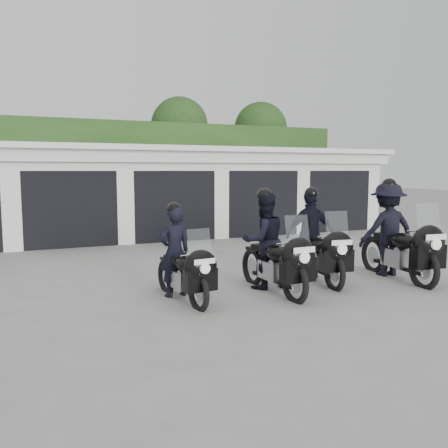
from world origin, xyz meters
name	(u,v)px	position (x,y,z in m)	size (l,w,h in m)	color
ground	(256,277)	(0.00, 0.00, 0.00)	(80.00, 80.00, 0.00)	gray
garage_block	(153,192)	(0.00, 8.06, 1.42)	(16.40, 6.80, 2.96)	white
background_vegetation	(132,158)	(0.37, 12.92, 2.77)	(20.00, 3.90, 5.80)	#1C3914
police_bike_a	(181,261)	(-1.98, -1.02, 0.68)	(0.72, 1.97, 1.71)	black
police_bike_b	(269,247)	(-0.28, -1.04, 0.82)	(0.90, 2.24, 1.95)	black
police_bike_c	(314,240)	(0.99, -0.63, 0.82)	(1.13, 2.22, 1.94)	black
police_bike_d	(393,234)	(2.61, -1.10, 0.90)	(1.33, 2.43, 2.11)	black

